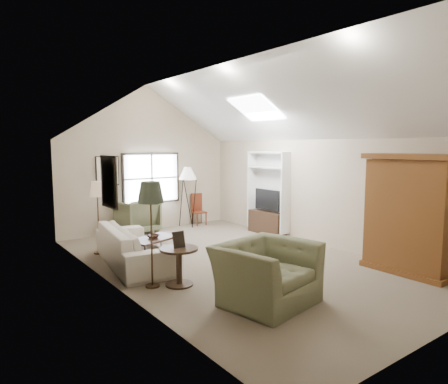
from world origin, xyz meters
TOP-DOWN VIEW (x-y plane):
  - room_shell at (0.00, 0.00)m, footprint 5.01×8.01m
  - window at (0.10, 3.96)m, footprint 1.72×0.08m
  - skylight at (1.30, 0.90)m, footprint 0.80×1.20m
  - wall_art at (-1.88, 1.94)m, footprint 1.97×3.71m
  - armoire at (2.18, -2.40)m, footprint 0.60×1.50m
  - tv_alcove at (2.34, 1.60)m, footprint 0.32×1.30m
  - media_console at (2.32, 1.60)m, footprint 0.34×1.18m
  - tv_panel at (2.32, 1.60)m, footprint 0.05×0.90m
  - sofa at (-1.70, 1.11)m, footprint 1.37×2.71m
  - armchair_near at (-0.92, -1.91)m, footprint 1.59×1.45m
  - armchair_far at (-0.52, 3.70)m, footprint 1.16×1.18m
  - coffee_table at (-1.35, 0.96)m, footprint 1.13×0.85m
  - bowl at (-1.35, 0.96)m, footprint 0.31×0.31m
  - side_table at (-1.60, -0.49)m, footprint 0.73×0.73m
  - side_chair at (1.51, 3.70)m, footprint 0.39×0.39m
  - tripod_lamp at (1.12, 3.70)m, footprint 0.56×0.56m
  - dark_lamp at (-2.00, -0.29)m, footprint 0.49×0.49m
  - tan_lamp at (-2.00, 2.31)m, footprint 0.37×0.37m

SIDE VIEW (x-z plane):
  - coffee_table at x=-1.35m, z-range 0.00..0.51m
  - media_console at x=2.32m, z-range 0.00..0.60m
  - side_table at x=-1.60m, z-range 0.00..0.65m
  - sofa at x=-1.70m, z-range 0.00..0.76m
  - armchair_near at x=-0.92m, z-range 0.00..0.90m
  - armchair_far at x=-0.52m, z-range 0.00..0.93m
  - side_chair at x=1.51m, z-range 0.00..0.94m
  - bowl at x=-1.35m, z-range 0.51..0.57m
  - tan_lamp at x=-2.00m, z-range 0.00..1.62m
  - tripod_lamp at x=1.12m, z-range 0.00..1.77m
  - dark_lamp at x=-2.00m, z-range 0.00..1.81m
  - tv_panel at x=2.32m, z-range 0.65..1.20m
  - armoire at x=2.18m, z-range 0.00..2.20m
  - tv_alcove at x=2.34m, z-range 0.10..2.20m
  - window at x=0.10m, z-range 0.74..2.16m
  - wall_art at x=-1.88m, z-range 1.29..2.17m
  - room_shell at x=0.00m, z-range 1.21..5.21m
  - skylight at x=1.30m, z-range 2.96..3.48m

